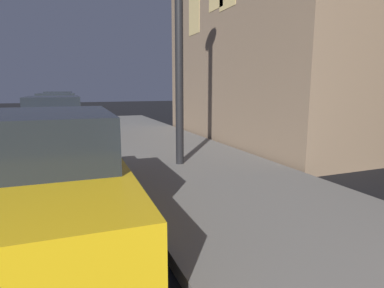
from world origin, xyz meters
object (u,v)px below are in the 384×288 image
object	(u,v)px
car_blue	(54,120)
car_white	(57,108)
car_silver	(59,103)
car_yellow_cab	(40,176)

from	to	relation	value
car_blue	car_white	size ratio (longest dim) A/B	1.06
car_blue	car_white	world-z (taller)	same
car_blue	car_white	bearing A→B (deg)	90.02
car_blue	car_white	distance (m)	6.00
car_white	car_silver	world-z (taller)	same
car_yellow_cab	car_white	world-z (taller)	same
car_yellow_cab	car_blue	xyz separation A→B (m)	(-0.00, 6.88, 0.01)
car_blue	car_yellow_cab	bearing A→B (deg)	-90.00
car_yellow_cab	car_blue	distance (m)	6.88
car_white	car_silver	bearing A→B (deg)	89.97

